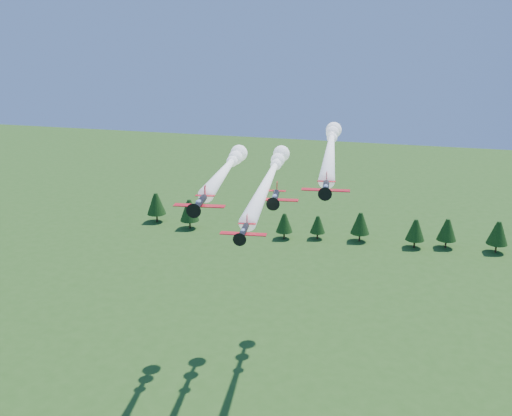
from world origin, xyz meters
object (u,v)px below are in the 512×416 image
(plane_lead, at_px, (270,176))
(plane_left, at_px, (227,168))
(plane_slot, at_px, (275,197))
(plane_right, at_px, (331,146))

(plane_lead, height_order, plane_left, plane_left)
(plane_lead, bearing_deg, plane_slot, -79.86)
(plane_left, relative_size, plane_right, 0.74)
(plane_right, height_order, plane_slot, plane_right)
(plane_left, relative_size, plane_slot, 5.03)
(plane_lead, relative_size, plane_slot, 6.52)
(plane_slot, bearing_deg, plane_right, 68.11)
(plane_lead, bearing_deg, plane_right, 40.58)
(plane_left, height_order, plane_right, plane_right)
(plane_slot, bearing_deg, plane_lead, 98.83)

